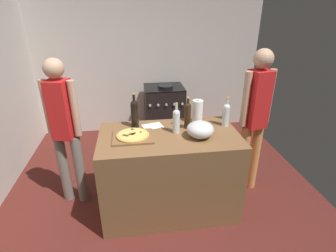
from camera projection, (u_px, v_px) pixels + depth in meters
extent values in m
cube|color=#511E19|center=(149.00, 171.00, 3.68)|extent=(4.11, 3.49, 0.02)
cube|color=beige|center=(140.00, 57.00, 4.48)|extent=(4.11, 0.10, 2.60)
cube|color=brown|center=(169.00, 172.00, 2.85)|extent=(1.43, 0.79, 0.92)
cube|color=brown|center=(133.00, 137.00, 2.59)|extent=(0.40, 0.32, 0.02)
cylinder|color=tan|center=(133.00, 135.00, 2.58)|extent=(0.32, 0.32, 0.02)
cylinder|color=#EAC660|center=(133.00, 134.00, 2.58)|extent=(0.28, 0.28, 0.00)
cylinder|color=brown|center=(141.00, 132.00, 2.61)|extent=(0.02, 0.02, 0.01)
cylinder|color=brown|center=(132.00, 129.00, 2.67)|extent=(0.03, 0.03, 0.01)
cylinder|color=brown|center=(130.00, 134.00, 2.57)|extent=(0.03, 0.03, 0.01)
cylinder|color=brown|center=(124.00, 135.00, 2.55)|extent=(0.03, 0.03, 0.01)
cylinder|color=brown|center=(127.00, 136.00, 2.54)|extent=(0.04, 0.04, 0.01)
cylinder|color=brown|center=(134.00, 134.00, 2.58)|extent=(0.03, 0.03, 0.01)
cylinder|color=brown|center=(135.00, 133.00, 2.59)|extent=(0.02, 0.02, 0.01)
cylinder|color=brown|center=(132.00, 134.00, 2.57)|extent=(0.03, 0.03, 0.01)
cylinder|color=brown|center=(132.00, 134.00, 2.57)|extent=(0.03, 0.03, 0.01)
cylinder|color=#B2B2B7|center=(200.00, 137.00, 2.61)|extent=(0.11, 0.11, 0.01)
ellipsoid|color=silver|center=(200.00, 129.00, 2.57)|extent=(0.27, 0.27, 0.16)
cylinder|color=white|center=(197.00, 112.00, 2.88)|extent=(0.12, 0.12, 0.26)
cylinder|color=#997551|center=(197.00, 111.00, 2.88)|extent=(0.03, 0.03, 0.26)
cylinder|color=#331E0F|center=(188.00, 117.00, 2.75)|extent=(0.07, 0.07, 0.25)
sphere|color=#331E0F|center=(188.00, 106.00, 2.70)|extent=(0.07, 0.07, 0.07)
cylinder|color=#331E0F|center=(188.00, 101.00, 2.68)|extent=(0.03, 0.03, 0.06)
cylinder|color=gold|center=(188.00, 98.00, 2.67)|extent=(0.03, 0.03, 0.01)
cylinder|color=black|center=(135.00, 116.00, 2.78)|extent=(0.08, 0.08, 0.26)
sphere|color=black|center=(134.00, 104.00, 2.73)|extent=(0.08, 0.08, 0.08)
cylinder|color=black|center=(134.00, 98.00, 2.70)|extent=(0.03, 0.03, 0.08)
cylinder|color=gold|center=(134.00, 94.00, 2.68)|extent=(0.03, 0.03, 0.01)
cylinder|color=silver|center=(226.00, 116.00, 2.82)|extent=(0.08, 0.08, 0.21)
sphere|color=silver|center=(227.00, 107.00, 2.78)|extent=(0.08, 0.08, 0.08)
cylinder|color=silver|center=(227.00, 102.00, 2.75)|extent=(0.03, 0.03, 0.08)
cylinder|color=gold|center=(228.00, 98.00, 2.74)|extent=(0.03, 0.03, 0.01)
cylinder|color=silver|center=(176.00, 123.00, 2.66)|extent=(0.07, 0.07, 0.21)
sphere|color=silver|center=(176.00, 113.00, 2.62)|extent=(0.07, 0.07, 0.07)
cylinder|color=silver|center=(176.00, 108.00, 2.59)|extent=(0.02, 0.02, 0.07)
cylinder|color=gold|center=(177.00, 103.00, 2.58)|extent=(0.02, 0.02, 0.01)
cube|color=white|center=(152.00, 126.00, 2.84)|extent=(0.24, 0.20, 0.00)
cube|color=black|center=(164.00, 112.00, 4.53)|extent=(0.65, 0.55, 0.86)
cube|color=black|center=(164.00, 87.00, 4.34)|extent=(0.65, 0.55, 0.02)
cylinder|color=silver|center=(150.00, 106.00, 4.13)|extent=(0.04, 0.02, 0.04)
cylinder|color=silver|center=(158.00, 105.00, 4.15)|extent=(0.04, 0.02, 0.04)
cylinder|color=silver|center=(166.00, 105.00, 4.17)|extent=(0.04, 0.02, 0.04)
cylinder|color=silver|center=(174.00, 104.00, 4.18)|extent=(0.04, 0.02, 0.04)
cylinder|color=silver|center=(182.00, 104.00, 4.20)|extent=(0.04, 0.02, 0.04)
cylinder|color=black|center=(166.00, 86.00, 4.29)|extent=(0.25, 0.25, 0.04)
cylinder|color=slate|center=(64.00, 169.00, 3.00)|extent=(0.11, 0.11, 0.83)
cylinder|color=slate|center=(80.00, 170.00, 2.98)|extent=(0.11, 0.11, 0.83)
cube|color=red|center=(61.00, 110.00, 2.69)|extent=(0.25, 0.25, 0.62)
cylinder|color=tan|center=(47.00, 108.00, 2.69)|extent=(0.08, 0.08, 0.59)
cylinder|color=tan|center=(75.00, 109.00, 2.66)|extent=(0.08, 0.08, 0.59)
sphere|color=tan|center=(53.00, 68.00, 2.51)|extent=(0.20, 0.20, 0.20)
cylinder|color=#D88C4C|center=(254.00, 157.00, 3.20)|extent=(0.11, 0.11, 0.85)
cylinder|color=#D88C4C|center=(243.00, 159.00, 3.15)|extent=(0.11, 0.11, 0.85)
cube|color=red|center=(257.00, 99.00, 2.86)|extent=(0.25, 0.24, 0.64)
cylinder|color=tan|center=(269.00, 97.00, 2.90)|extent=(0.08, 0.08, 0.61)
cylinder|color=tan|center=(246.00, 100.00, 2.81)|extent=(0.08, 0.08, 0.61)
sphere|color=tan|center=(264.00, 59.00, 2.68)|extent=(0.21, 0.21, 0.21)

